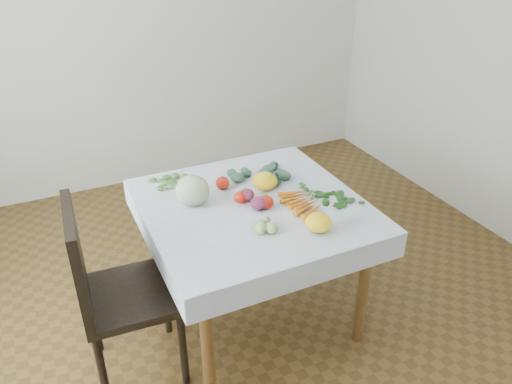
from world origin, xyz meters
The scene contains 19 objects.
ground centered at (0.00, 0.00, 0.00)m, with size 4.00×4.00×0.00m, color brown.
back_wall centered at (0.00, 2.00, 1.35)m, with size 4.00×0.04×2.70m, color silver.
table centered at (0.00, 0.00, 0.65)m, with size 1.00×1.00×0.75m.
tablecloth centered at (0.00, 0.00, 0.75)m, with size 1.12×1.12×0.01m, color white.
chair centered at (-0.80, -0.11, 0.57)m, with size 0.48×0.48×0.99m.
cabbage centered at (-0.28, 0.14, 0.84)m, with size 0.18×0.18×0.16m, color beige.
tomato_a centered at (-0.08, 0.23, 0.79)m, with size 0.08×0.08×0.07m, color red.
tomato_b centered at (0.05, -0.07, 0.79)m, with size 0.08×0.08×0.07m, color red.
tomato_c centered at (0.05, -0.05, 0.79)m, with size 0.07×0.07×0.06m, color red.
tomato_d centered at (-0.05, 0.04, 0.79)m, with size 0.07×0.07×0.06m, color red.
heirloom_back centered at (0.13, 0.12, 0.80)m, with size 0.14×0.14×0.10m, color yellow.
heirloom_front centered at (0.18, -0.36, 0.80)m, with size 0.13×0.13×0.09m, color yellow.
onion_a centered at (-0.01, 0.05, 0.79)m, with size 0.08×0.08×0.07m, color #601B3B.
onion_b centered at (0.00, -0.06, 0.79)m, with size 0.09×0.09×0.07m, color #601B3B.
tomatillo_cluster centered at (-0.09, -0.23, 0.78)m, with size 0.14×0.13×0.05m.
carrot_bunch centered at (0.23, -0.12, 0.77)m, with size 0.18×0.31×0.03m.
kale_bunch centered at (0.14, 0.24, 0.78)m, with size 0.30×0.28×0.04m.
basil_bunch centered at (0.40, -0.15, 0.76)m, with size 0.27×0.19×0.01m.
dill_bunch centered at (-0.32, 0.40, 0.77)m, with size 0.22×0.17×0.02m.
Camera 1 is at (-0.95, -2.06, 2.09)m, focal length 35.00 mm.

